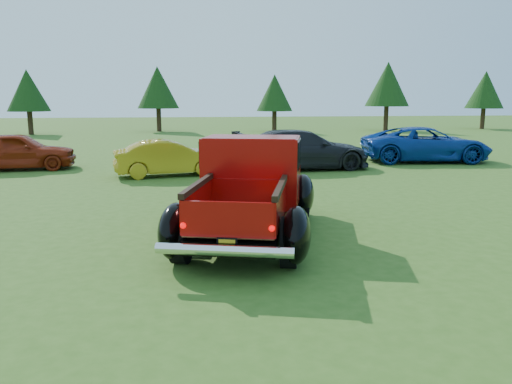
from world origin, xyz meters
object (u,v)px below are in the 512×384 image
tree_west (28,91)px  show_car_grey (302,150)px  tree_east (388,84)px  pickup_truck (252,187)px  show_car_yellow (170,158)px  show_car_red (17,151)px  tree_far_east (485,90)px  show_car_blue (426,144)px  tree_mid_right (275,93)px  tree_mid_left (158,88)px

tree_west → show_car_grey: 25.28m
tree_east → pickup_truck: 32.58m
show_car_yellow → show_car_grey: bearing=-89.8°
tree_west → show_car_grey: bearing=-52.5°
tree_east → show_car_red: 29.42m
tree_far_east → show_car_yellow: 34.03m
show_car_blue → show_car_red: bearing=97.0°
show_car_grey → tree_far_east: bearing=-48.5°
tree_mid_right → show_car_grey: 21.25m
show_car_red → pickup_truck: bearing=-148.3°
tree_far_east → show_car_blue: size_ratio=0.93×
tree_mid_left → tree_mid_right: (9.00, -1.00, -0.41)m
tree_west → tree_far_east: size_ratio=0.96×
show_car_grey → tree_mid_left: bearing=11.5°
show_car_grey → show_car_red: bearing=78.4°
tree_far_east → show_car_blue: tree_far_east is taller
tree_far_east → tree_west: bearing=-177.6°
tree_east → show_car_blue: (-6.06, -19.02, -2.94)m
show_car_grey → show_car_blue: bearing=-80.1°
show_car_blue → tree_mid_left: bearing=36.7°
tree_west → tree_east: bearing=1.1°
tree_west → tree_mid_left: tree_mid_left is taller
tree_far_east → show_car_blue: (-15.06, -20.02, -2.53)m
tree_east → tree_far_east: size_ratio=1.12×
tree_mid_left → show_car_blue: bearing=-59.8°
tree_mid_right → show_car_yellow: tree_mid_right is taller
show_car_yellow → show_car_red: bearing=57.9°
tree_far_east → show_car_yellow: tree_far_east is taller
show_car_yellow → show_car_grey: (4.83, 0.92, 0.12)m
tree_east → show_car_yellow: (-16.50, -21.38, -3.05)m
show_car_grey → show_car_yellow: bearing=96.3°
tree_west → tree_mid_right: (18.00, 1.00, -0.14)m
tree_east → tree_far_east: bearing=6.3°
tree_east → show_car_blue: 20.18m
tree_mid_right → tree_east: size_ratio=0.81×
tree_west → show_car_yellow: 23.51m
show_car_red → show_car_yellow: (5.62, -2.22, -0.09)m
tree_mid_left → show_car_red: tree_mid_left is taller
show_car_red → show_car_grey: 10.54m
tree_mid_right → tree_far_east: (18.00, 0.50, 0.27)m
pickup_truck → tree_mid_left: bearing=111.5°
tree_east → show_car_grey: (-11.67, -20.46, -2.92)m
tree_mid_right → pickup_truck: size_ratio=0.81×
tree_far_east → show_car_grey: bearing=-133.9°
show_car_blue → tree_west: bearing=55.0°
show_car_red → tree_mid_right: bearing=-39.3°
tree_mid_right → pickup_truck: bearing=-100.9°
tree_far_east → pickup_truck: bearing=-128.3°
tree_mid_right → show_car_yellow: (-7.50, -21.88, -2.36)m
tree_mid_right → show_car_red: 23.75m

